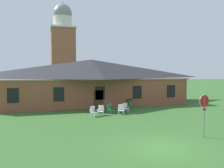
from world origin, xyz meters
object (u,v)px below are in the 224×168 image
object	(u,v)px
lawn_chair_by_porch	(94,111)
lawn_chair_right_end	(125,108)
lawn_chair_middle	(121,109)
trash_bin	(130,103)
lawn_chair_near_door	(101,110)
stop_sign	(204,107)
lawn_chair_left_end	(110,108)

from	to	relation	value
lawn_chair_by_porch	lawn_chair_right_end	bearing A→B (deg)	18.25
lawn_chair_middle	trash_bin	bearing A→B (deg)	57.38
lawn_chair_by_porch	lawn_chair_near_door	size ratio (longest dim) A/B	1.00
lawn_chair_middle	trash_bin	xyz separation A→B (m)	(2.33, 3.65, -0.00)
stop_sign	trash_bin	bearing A→B (deg)	90.40
lawn_chair_middle	lawn_chair_right_end	size ratio (longest dim) A/B	1.00
lawn_chair_right_end	trash_bin	bearing A→B (deg)	60.45
lawn_chair_left_end	stop_sign	bearing A→B (deg)	-71.37
lawn_chair_left_end	lawn_chair_middle	distance (m)	1.12
stop_sign	lawn_chair_middle	distance (m)	9.52
lawn_chair_by_porch	trash_bin	xyz separation A→B (m)	(5.16, 3.98, -0.00)
stop_sign	trash_bin	size ratio (longest dim) A/B	2.78
stop_sign	lawn_chair_middle	size ratio (longest dim) A/B	2.85
lawn_chair_left_end	lawn_chair_right_end	world-z (taller)	same
lawn_chair_left_end	trash_bin	bearing A→B (deg)	42.51
stop_sign	lawn_chair_right_end	xyz separation A→B (m)	(-1.68, 9.93, -1.44)
lawn_chair_left_end	lawn_chair_middle	world-z (taller)	same
lawn_chair_near_door	lawn_chair_left_end	size ratio (longest dim) A/B	1.00
lawn_chair_by_porch	trash_bin	distance (m)	6.51
lawn_chair_middle	trash_bin	size ratio (longest dim) A/B	0.98
stop_sign	lawn_chair_right_end	size ratio (longest dim) A/B	2.85
lawn_chair_middle	lawn_chair_right_end	world-z (taller)	same
lawn_chair_near_door	lawn_chair_right_end	distance (m)	2.89
lawn_chair_near_door	lawn_chair_left_end	xyz separation A→B (m)	(1.15, 0.67, 0.00)
lawn_chair_middle	lawn_chair_near_door	bearing A→B (deg)	179.16
lawn_chair_right_end	trash_bin	distance (m)	3.23
stop_sign	lawn_chair_by_porch	world-z (taller)	stop_sign
trash_bin	lawn_chair_right_end	bearing A→B (deg)	-119.55
lawn_chair_right_end	trash_bin	world-z (taller)	trash_bin
lawn_chair_middle	lawn_chair_left_end	bearing A→B (deg)	141.28
lawn_chair_by_porch	lawn_chair_near_door	xyz separation A→B (m)	(0.79, 0.36, 0.00)
lawn_chair_by_porch	lawn_chair_left_end	xyz separation A→B (m)	(1.95, 1.04, 0.00)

